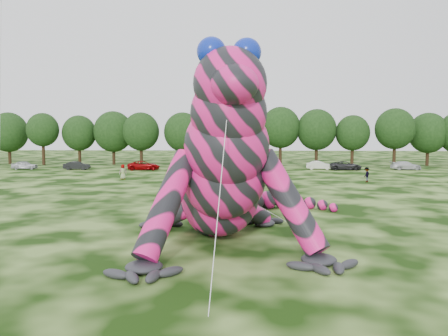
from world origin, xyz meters
The scene contains 28 objects.
ground centered at (0.00, 0.00, 0.00)m, with size 240.00×240.00×0.00m, color #16330A.
inflatable_gecko centered at (-0.41, 4.79, 5.20)m, with size 17.53×20.81×10.41m, color #F01A7E, non-canonical shape.
tree_2 centered at (-43.02, 58.76, 4.82)m, with size 7.04×6.34×9.64m, color black, non-canonical shape.
tree_3 centered at (-35.72, 57.07, 4.72)m, with size 5.81×5.23×9.44m, color black, non-canonical shape.
tree_4 centered at (-29.64, 58.71, 4.53)m, with size 6.22×5.60×9.06m, color black, non-canonical shape.
tree_5 centered at (-23.12, 58.44, 4.90)m, with size 7.16×6.44×9.80m, color black, non-canonical shape.
tree_6 centered at (-17.56, 56.68, 4.75)m, with size 6.52×5.86×9.49m, color black, non-canonical shape.
tree_7 centered at (-10.08, 56.80, 4.74)m, with size 6.68×6.01×9.48m, color black, non-canonical shape.
tree_8 centered at (-4.22, 56.99, 4.47)m, with size 6.14×5.53×8.94m, color black, non-canonical shape.
tree_9 centered at (1.06, 57.35, 4.34)m, with size 5.27×4.74×8.68m, color black, non-canonical shape.
tree_10 centered at (7.40, 58.58, 5.25)m, with size 7.09×6.38×10.50m, color black, non-canonical shape.
tree_11 centered at (13.79, 58.20, 5.03)m, with size 7.01×6.31×10.07m, color black, non-canonical shape.
tree_12 centered at (20.01, 57.74, 4.49)m, with size 5.99×5.39×8.97m, color black, non-canonical shape.
tree_13 centered at (27.13, 57.13, 5.06)m, with size 6.83×6.15×10.13m, color black, non-canonical shape.
tree_14 centered at (33.46, 58.72, 4.70)m, with size 6.82×6.14×9.40m, color black, non-canonical shape.
car_0 centered at (-34.45, 47.74, 0.67)m, with size 1.58×3.93×1.34m, color silver.
car_1 centered at (-25.60, 47.12, 0.67)m, with size 1.42×4.07×1.34m, color black.
car_2 centered at (-14.91, 47.28, 0.71)m, with size 2.35×5.11×1.42m, color #920507.
car_3 centered at (-6.64, 46.14, 0.70)m, with size 1.95×4.80×1.39m, color silver.
car_4 centered at (1.69, 49.84, 0.70)m, with size 1.65×4.10×1.40m, color navy.
car_5 centered at (12.97, 49.71, 0.68)m, with size 1.44×4.14×1.37m, color silver.
car_6 centered at (16.92, 48.98, 0.70)m, with size 2.31×5.01×1.39m, color #242426.
car_7 centered at (26.59, 49.83, 0.68)m, with size 1.90×4.67×1.36m, color silver.
spectator_4 centered at (-14.39, 33.89, 0.95)m, with size 0.93×0.60×1.90m, color gray.
spectator_0 centered at (-5.36, 22.69, 0.79)m, with size 0.58×0.38×1.58m, color gray.
spectator_2 centered at (15.71, 32.25, 0.90)m, with size 1.17×0.67×1.81m, color gray.
spectator_5 centered at (5.08, 20.43, 0.80)m, with size 1.48×0.47×1.60m, color gray.
spectator_1 centered at (-4.97, 22.58, 0.81)m, with size 0.79×0.62×1.63m, color gray.
Camera 1 is at (1.36, -20.58, 6.03)m, focal length 35.00 mm.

